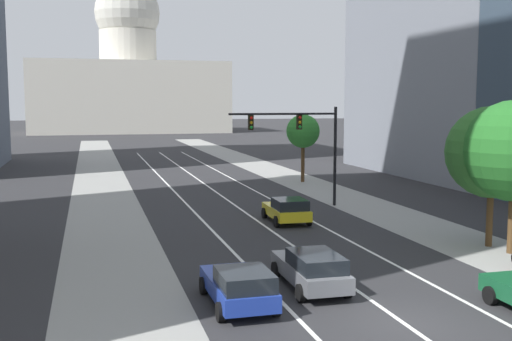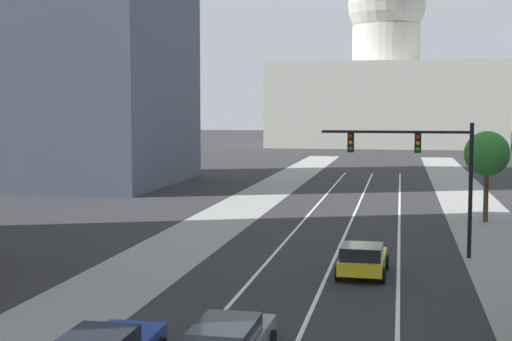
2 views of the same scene
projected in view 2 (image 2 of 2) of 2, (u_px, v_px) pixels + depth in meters
name	position (u px, v px, depth m)	size (l,w,h in m)	color
ground_plane	(357.00, 207.00, 55.71)	(400.00, 400.00, 0.00)	#2B2B2D
sidewalk_left	(232.00, 213.00, 52.45)	(4.65, 130.00, 0.01)	gray
sidewalk_right	(483.00, 220.00, 49.19)	(4.65, 130.00, 0.01)	gray
lane_stripe_left	(286.00, 240.00, 41.63)	(0.16, 90.00, 0.01)	white
lane_stripe_center	(342.00, 242.00, 41.04)	(0.16, 90.00, 0.01)	white
lane_stripe_right	(399.00, 244.00, 40.44)	(0.16, 90.00, 0.01)	white
capitol_building	(385.00, 87.00, 146.16)	(44.38, 24.53, 36.39)	beige
car_yellow	(363.00, 259.00, 32.64)	(2.22, 4.20, 1.47)	yellow
traffic_signal_mast	(423.00, 161.00, 36.61)	(7.42, 0.39, 6.67)	black
street_tree_mid_right	(487.00, 154.00, 48.03)	(2.93, 2.93, 5.93)	#51381E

